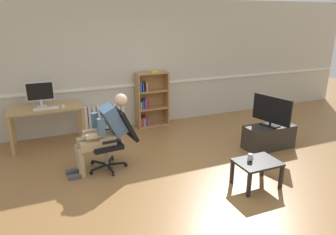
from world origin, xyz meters
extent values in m
plane|color=olive|center=(0.00, 0.00, 0.00)|extent=(18.00, 18.00, 0.00)
cube|color=beige|center=(0.00, 2.65, 1.35)|extent=(12.00, 0.10, 2.70)
cube|color=white|center=(0.00, 2.58, 0.92)|extent=(12.00, 0.03, 0.05)
cube|color=tan|center=(-2.38, 1.86, 0.36)|extent=(0.06, 0.06, 0.72)
cube|color=tan|center=(-1.15, 1.86, 0.36)|extent=(0.06, 0.06, 0.72)
cube|color=tan|center=(-1.15, 2.44, 0.36)|extent=(0.06, 0.06, 0.72)
cube|color=tan|center=(-2.38, 2.44, 0.36)|extent=(0.06, 0.06, 0.72)
cube|color=tan|center=(-1.76, 2.15, 0.74)|extent=(1.30, 0.67, 0.04)
cube|color=silver|center=(-1.82, 2.21, 0.76)|extent=(0.18, 0.14, 0.01)
cube|color=silver|center=(-1.82, 2.23, 0.82)|extent=(0.04, 0.02, 0.10)
cube|color=silver|center=(-1.82, 2.23, 1.04)|extent=(0.49, 0.02, 0.35)
cube|color=black|center=(-1.82, 2.22, 1.04)|extent=(0.45, 0.00, 0.31)
cube|color=white|center=(-1.75, 2.01, 0.77)|extent=(0.44, 0.12, 0.02)
cube|color=white|center=(-1.46, 2.03, 0.77)|extent=(0.06, 0.10, 0.03)
cube|color=#AD7F4C|center=(0.10, 2.42, 0.60)|extent=(0.03, 0.28, 1.21)
cube|color=#AD7F4C|center=(0.78, 2.42, 0.60)|extent=(0.03, 0.28, 1.21)
cube|color=#AD7F4C|center=(0.44, 2.56, 0.60)|extent=(0.68, 0.02, 1.21)
cube|color=#AD7F4C|center=(0.44, 2.42, 0.01)|extent=(0.64, 0.28, 0.03)
cube|color=#AD7F4C|center=(0.44, 2.42, 0.41)|extent=(0.64, 0.28, 0.03)
cube|color=#AD7F4C|center=(0.44, 2.42, 0.80)|extent=(0.64, 0.28, 0.03)
cube|color=#AD7F4C|center=(0.44, 2.42, 1.19)|extent=(0.64, 0.28, 0.03)
cube|color=red|center=(0.15, 2.40, 0.12)|extent=(0.05, 0.19, 0.19)
cube|color=beige|center=(0.15, 2.40, 0.51)|extent=(0.03, 0.19, 0.17)
cube|color=#2D519E|center=(0.15, 2.41, 0.92)|extent=(0.04, 0.19, 0.21)
cube|color=#6699A3|center=(0.21, 2.41, 0.11)|extent=(0.05, 0.19, 0.17)
cube|color=#2D519E|center=(0.21, 2.42, 0.52)|extent=(0.04, 0.19, 0.19)
cube|color=#2D519E|center=(0.21, 2.42, 0.90)|extent=(0.03, 0.19, 0.17)
cube|color=red|center=(0.26, 2.43, 0.14)|extent=(0.04, 0.19, 0.22)
cube|color=#89428E|center=(0.27, 2.42, 0.53)|extent=(0.05, 0.19, 0.22)
cube|color=gold|center=(0.29, 2.41, 0.91)|extent=(0.03, 0.19, 0.20)
cube|color=#89428E|center=(0.32, 2.43, 0.12)|extent=(0.05, 0.19, 0.17)
cube|color=red|center=(0.32, 2.42, 0.50)|extent=(0.03, 0.19, 0.16)
cube|color=#89428E|center=(0.30, 2.42, 0.90)|extent=(0.05, 0.19, 0.17)
cube|color=gold|center=(0.49, 2.45, 1.22)|extent=(0.16, 0.22, 0.02)
cube|color=white|center=(-1.00, 2.54, 0.28)|extent=(0.07, 0.08, 0.57)
cube|color=white|center=(-0.92, 2.54, 0.28)|extent=(0.07, 0.08, 0.57)
cube|color=white|center=(-0.83, 2.54, 0.28)|extent=(0.07, 0.08, 0.57)
cube|color=white|center=(-0.74, 2.54, 0.28)|extent=(0.07, 0.08, 0.57)
cube|color=white|center=(-0.65, 2.54, 0.28)|extent=(0.07, 0.08, 0.57)
cube|color=white|center=(-0.56, 2.54, 0.28)|extent=(0.07, 0.08, 0.57)
cube|color=white|center=(-0.47, 2.54, 0.28)|extent=(0.07, 0.08, 0.57)
cube|color=white|center=(-0.39, 2.54, 0.28)|extent=(0.07, 0.08, 0.57)
cube|color=white|center=(-0.30, 2.54, 0.28)|extent=(0.07, 0.08, 0.57)
cube|color=white|center=(-0.21, 2.54, 0.28)|extent=(0.07, 0.08, 0.57)
cube|color=black|center=(-0.94, 0.62, 0.07)|extent=(0.06, 0.30, 0.02)
cylinder|color=black|center=(-0.93, 0.47, 0.03)|extent=(0.03, 0.06, 0.06)
cube|color=black|center=(-0.81, 0.74, 0.07)|extent=(0.30, 0.10, 0.02)
cylinder|color=black|center=(-0.67, 0.71, 0.03)|extent=(0.06, 0.03, 0.06)
cube|color=black|center=(-0.88, 0.90, 0.07)|extent=(0.18, 0.28, 0.02)
cylinder|color=black|center=(-0.81, 1.03, 0.03)|extent=(0.05, 0.06, 0.06)
cube|color=black|center=(-1.06, 0.88, 0.07)|extent=(0.23, 0.25, 0.02)
cylinder|color=black|center=(-1.16, 1.00, 0.03)|extent=(0.05, 0.06, 0.06)
cube|color=black|center=(-1.10, 0.71, 0.07)|extent=(0.29, 0.15, 0.02)
cylinder|color=black|center=(-1.23, 0.65, 0.03)|extent=(0.06, 0.04, 0.06)
cylinder|color=gray|center=(-0.96, 0.77, 0.23)|extent=(0.05, 0.05, 0.30)
cube|color=black|center=(-0.96, 0.77, 0.41)|extent=(0.50, 0.50, 0.07)
cube|color=black|center=(-0.61, 0.80, 0.70)|extent=(0.33, 0.46, 0.53)
cube|color=black|center=(-0.96, 1.03, 0.56)|extent=(0.28, 0.07, 0.03)
cube|color=black|center=(-0.91, 0.51, 0.56)|extent=(0.28, 0.07, 0.03)
cube|color=tan|center=(-0.96, 0.77, 0.52)|extent=(0.29, 0.36, 0.14)
cube|color=#476689|center=(-0.82, 0.78, 0.80)|extent=(0.42, 0.38, 0.52)
sphere|color=beige|center=(-0.67, 0.80, 1.11)|extent=(0.20, 0.20, 0.20)
cube|color=white|center=(-1.24, 0.74, 0.62)|extent=(0.15, 0.05, 0.02)
cube|color=tan|center=(-1.18, 0.85, 0.49)|extent=(0.43, 0.17, 0.13)
cylinder|color=tan|center=(-1.38, 0.83, 0.23)|extent=(0.10, 0.10, 0.46)
cube|color=#4C4C51|center=(-1.48, 0.82, 0.03)|extent=(0.23, 0.11, 0.06)
cube|color=tan|center=(-1.16, 0.65, 0.49)|extent=(0.43, 0.17, 0.13)
cylinder|color=tan|center=(-1.37, 0.63, 0.23)|extent=(0.10, 0.10, 0.46)
cube|color=#4C4C51|center=(-1.46, 0.62, 0.03)|extent=(0.23, 0.11, 0.06)
cube|color=#476689|center=(-1.07, 0.92, 0.78)|extent=(0.11, 0.09, 0.26)
cube|color=beige|center=(-1.17, 0.85, 0.64)|extent=(0.25, 0.09, 0.07)
cube|color=#476689|center=(-1.04, 0.60, 0.78)|extent=(0.11, 0.09, 0.26)
cube|color=beige|center=(-1.15, 0.66, 0.64)|extent=(0.25, 0.09, 0.07)
cube|color=#2D2823|center=(2.00, 0.41, 0.22)|extent=(0.94, 0.41, 0.44)
cube|color=black|center=(2.00, 0.41, 0.45)|extent=(0.27, 0.36, 0.02)
cylinder|color=black|center=(2.00, 0.41, 0.48)|extent=(0.04, 0.04, 0.05)
cube|color=black|center=(2.00, 0.41, 0.75)|extent=(0.23, 0.77, 0.48)
cube|color=#B7D1F9|center=(2.02, 0.41, 0.75)|extent=(0.18, 0.71, 0.44)
cube|color=black|center=(0.64, -0.81, 0.18)|extent=(0.04, 0.04, 0.36)
cube|color=black|center=(1.19, -0.81, 0.18)|extent=(0.04, 0.04, 0.36)
cube|color=black|center=(1.19, -0.41, 0.18)|extent=(0.04, 0.04, 0.36)
cube|color=black|center=(0.64, -0.41, 0.18)|extent=(0.04, 0.04, 0.36)
cube|color=black|center=(0.92, -0.61, 0.37)|extent=(0.62, 0.46, 0.03)
cylinder|color=silver|center=(0.83, -0.55, 0.44)|extent=(0.07, 0.07, 0.11)
cube|color=black|center=(0.86, -0.54, 0.40)|extent=(0.14, 0.13, 0.02)
camera|label=1|loc=(-1.80, -3.75, 2.35)|focal=32.86mm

